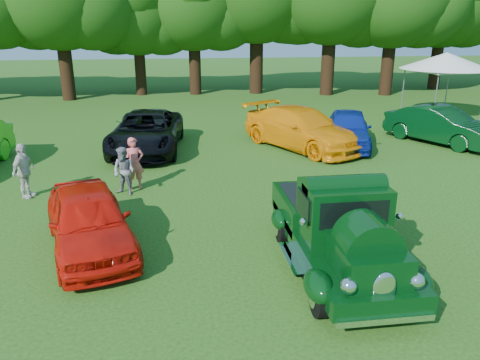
{
  "coord_description": "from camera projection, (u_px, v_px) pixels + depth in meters",
  "views": [
    {
      "loc": [
        -1.56,
        -9.42,
        4.98
      ],
      "look_at": [
        0.02,
        1.92,
        1.1
      ],
      "focal_mm": 35.0,
      "sensor_mm": 36.0,
      "label": 1
    }
  ],
  "objects": [
    {
      "name": "hero_pickup",
      "position": [
        337.0,
        230.0,
        9.79
      ],
      "size": [
        2.31,
        4.97,
        1.94
      ],
      "color": "black",
      "rests_on": "ground"
    },
    {
      "name": "back_car_green",
      "position": [
        440.0,
        125.0,
        20.01
      ],
      "size": [
        3.69,
        4.95,
        1.56
      ],
      "primitive_type": "imported",
      "rotation": [
        0.0,
        0.0,
        0.49
      ],
      "color": "black",
      "rests_on": "ground"
    },
    {
      "name": "red_convertible",
      "position": [
        89.0,
        220.0,
        10.6
      ],
      "size": [
        2.83,
        4.56,
        1.45
      ],
      "primitive_type": "imported",
      "rotation": [
        0.0,
        0.0,
        0.28
      ],
      "color": "red",
      "rests_on": "ground"
    },
    {
      "name": "back_car_black",
      "position": [
        146.0,
        132.0,
        18.78
      ],
      "size": [
        3.12,
        5.88,
        1.57
      ],
      "primitive_type": "imported",
      "rotation": [
        0.0,
        0.0,
        -0.09
      ],
      "color": "black",
      "rests_on": "ground"
    },
    {
      "name": "canopy_tent",
      "position": [
        446.0,
        61.0,
        24.44
      ],
      "size": [
        5.15,
        5.15,
        3.47
      ],
      "rotation": [
        0.0,
        0.0,
        0.12
      ],
      "color": "silver",
      "rests_on": "ground"
    },
    {
      "name": "spectator_pink",
      "position": [
        134.0,
        163.0,
        14.49
      ],
      "size": [
        0.68,
        0.53,
        1.63
      ],
      "primitive_type": "imported",
      "rotation": [
        0.0,
        0.0,
        0.26
      ],
      "color": "#DD5B5B",
      "rests_on": "ground"
    },
    {
      "name": "ground",
      "position": [
        251.0,
        252.0,
        10.64
      ],
      "size": [
        120.0,
        120.0,
        0.0
      ],
      "primitive_type": "plane",
      "color": "#1B4510",
      "rests_on": "ground"
    },
    {
      "name": "back_car_orange",
      "position": [
        302.0,
        128.0,
        19.25
      ],
      "size": [
        4.78,
        6.05,
        1.64
      ],
      "primitive_type": "imported",
      "rotation": [
        0.0,
        0.0,
        0.51
      ],
      "color": "orange",
      "rests_on": "ground"
    },
    {
      "name": "spectator_white",
      "position": [
        24.0,
        171.0,
        13.74
      ],
      "size": [
        0.67,
        1.04,
        1.65
      ],
      "primitive_type": "imported",
      "rotation": [
        0.0,
        0.0,
        1.26
      ],
      "color": "beige",
      "rests_on": "ground"
    },
    {
      "name": "back_car_blue",
      "position": [
        348.0,
        129.0,
        19.47
      ],
      "size": [
        3.14,
        4.81,
        1.52
      ],
      "primitive_type": "imported",
      "rotation": [
        0.0,
        0.0,
        -0.33
      ],
      "color": "navy",
      "rests_on": "ground"
    },
    {
      "name": "spectator_grey",
      "position": [
        124.0,
        171.0,
        13.99
      ],
      "size": [
        0.9,
        0.85,
        1.48
      ],
      "primitive_type": "imported",
      "rotation": [
        0.0,
        0.0,
        -0.54
      ],
      "color": "gray",
      "rests_on": "ground"
    }
  ]
}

